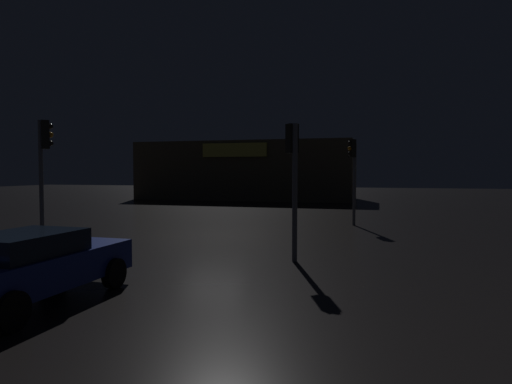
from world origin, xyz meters
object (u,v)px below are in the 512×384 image
Objects in this scene: traffic_signal_opposite at (293,166)px; traffic_signal_cross_left at (44,158)px; traffic_signal_main at (353,165)px; store_building at (246,171)px; car_near at (33,265)px.

traffic_signal_cross_left is at bearing -178.54° from traffic_signal_opposite.
traffic_signal_main is 13.97m from traffic_signal_cross_left.
traffic_signal_cross_left is (-8.78, -0.22, 0.31)m from traffic_signal_opposite.
store_building is 4.85× the size of traffic_signal_main.
store_building is 5.06× the size of traffic_signal_opposite.
traffic_signal_cross_left is at bearing 129.33° from car_near.
traffic_signal_cross_left is at bearing -87.12° from store_building.
traffic_signal_main is at bearing 82.83° from traffic_signal_opposite.
car_near is (5.97, -34.58, -2.01)m from store_building.
car_near is at bearing -109.73° from traffic_signal_main.
traffic_signal_opposite is (-1.20, -9.55, -0.17)m from traffic_signal_main.
traffic_signal_cross_left is (-9.99, -9.77, 0.14)m from traffic_signal_main.
store_building is at bearing 120.67° from traffic_signal_main.
traffic_signal_main is 9.63m from traffic_signal_opposite.
store_building reaches higher than car_near.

